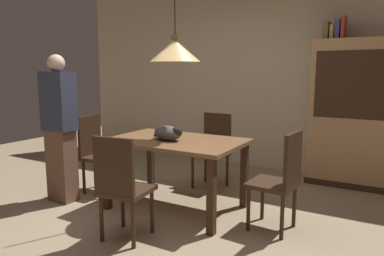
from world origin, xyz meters
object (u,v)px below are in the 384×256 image
(pendant_lamp, at_px, (175,51))
(hutch_bookcase, at_px, (357,117))
(dining_table, at_px, (176,149))
(chair_left_side, at_px, (97,150))
(chair_far_back, at_px, (213,147))
(book_red_tall, at_px, (344,28))
(book_brown_thick, at_px, (327,31))
(book_blue_wide, at_px, (338,30))
(chair_right_side, at_px, (281,177))
(chair_near_front, at_px, (121,184))
(book_yellow_short, at_px, (332,32))
(cat_sleeping, at_px, (168,133))
(person_standing, at_px, (60,129))

(pendant_lamp, distance_m, hutch_bookcase, 2.50)
(dining_table, xyz_separation_m, chair_left_side, (-1.13, -0.01, -0.14))
(chair_far_back, relative_size, book_red_tall, 3.32)
(dining_table, xyz_separation_m, hutch_bookcase, (1.55, 1.80, 0.24))
(chair_left_side, bearing_deg, book_brown_thick, 38.59)
(book_blue_wide, bearing_deg, chair_right_side, -94.52)
(dining_table, xyz_separation_m, chair_right_side, (1.13, -0.01, -0.14))
(chair_near_front, bearing_deg, book_blue_wide, 64.77)
(hutch_bookcase, bearing_deg, book_brown_thick, 179.79)
(chair_far_back, xyz_separation_m, book_yellow_short, (1.20, 0.92, 1.43))
(book_red_tall, bearing_deg, pendant_lamp, -126.55)
(chair_right_side, relative_size, book_yellow_short, 4.65)
(book_brown_thick, height_order, book_yellow_short, book_brown_thick)
(chair_right_side, bearing_deg, book_brown_thick, 89.72)
(book_red_tall, bearing_deg, hutch_bookcase, -0.39)
(hutch_bookcase, relative_size, book_brown_thick, 7.71)
(book_yellow_short, bearing_deg, chair_far_back, -142.53)
(cat_sleeping, relative_size, pendant_lamp, 0.31)
(chair_right_side, xyz_separation_m, cat_sleeping, (-1.17, -0.07, 0.32))
(pendant_lamp, height_order, book_blue_wide, pendant_lamp)
(chair_near_front, bearing_deg, pendant_lamp, 90.58)
(book_blue_wide, bearing_deg, dining_table, -125.23)
(chair_near_front, height_order, person_standing, person_standing)
(book_brown_thick, xyz_separation_m, book_yellow_short, (0.07, 0.00, -0.02))
(dining_table, height_order, book_red_tall, book_red_tall)
(hutch_bookcase, bearing_deg, person_standing, -141.15)
(chair_left_side, relative_size, book_blue_wide, 3.88)
(cat_sleeping, bearing_deg, book_blue_wide, 54.96)
(chair_right_side, height_order, pendant_lamp, pendant_lamp)
(chair_far_back, xyz_separation_m, pendant_lamp, (-0.00, -0.88, 1.15))
(hutch_bookcase, distance_m, book_brown_thick, 1.15)
(book_brown_thick, distance_m, book_yellow_short, 0.07)
(chair_right_side, distance_m, book_blue_wide, 2.33)
(dining_table, xyz_separation_m, book_red_tall, (1.33, 1.80, 1.34))
(book_yellow_short, bearing_deg, book_blue_wide, 0.00)
(chair_right_side, bearing_deg, person_standing, -169.38)
(hutch_bookcase, relative_size, person_standing, 1.13)
(chair_right_side, bearing_deg, book_yellow_short, 87.54)
(book_brown_thick, height_order, book_red_tall, book_red_tall)
(person_standing, bearing_deg, chair_near_front, -19.01)
(person_standing, bearing_deg, chair_left_side, 76.35)
(pendant_lamp, bearing_deg, person_standing, -160.02)
(pendant_lamp, bearing_deg, chair_left_side, -179.61)
(book_yellow_short, relative_size, person_standing, 0.12)
(book_brown_thick, bearing_deg, hutch_bookcase, -0.21)
(book_red_tall, bearing_deg, cat_sleeping, -126.31)
(pendant_lamp, height_order, book_yellow_short, pendant_lamp)
(chair_near_front, distance_m, cat_sleeping, 0.87)
(book_red_tall, bearing_deg, book_brown_thick, 180.00)
(chair_right_side, height_order, book_brown_thick, book_brown_thick)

